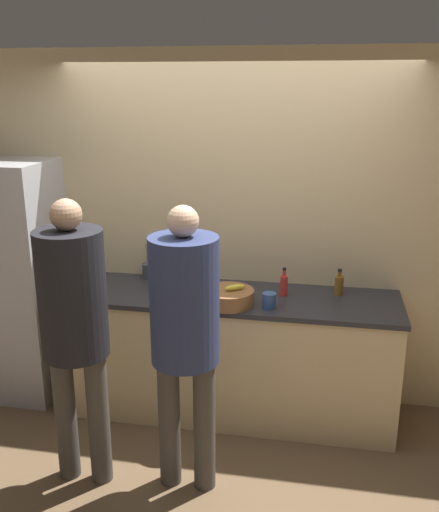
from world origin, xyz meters
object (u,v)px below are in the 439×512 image
refrigerator (9,280)px  person_center (185,323)px  cup_blue (269,301)px  fruit_bowl (229,297)px  bottle_red (284,285)px  utensil_crock (149,270)px  bottle_green (72,277)px  person_left (74,317)px  bottle_amber (339,285)px

refrigerator → person_center: size_ratio=1.05×
cup_blue → fruit_bowl: bearing=177.1°
person_center → bottle_red: bearing=62.1°
utensil_crock → fruit_bowl: bearing=-31.5°
refrigerator → bottle_green: refrigerator is taller
bottle_green → fruit_bowl: bearing=-2.6°
refrigerator → bottle_green: bearing=-14.3°
refrigerator → utensil_crock: refrigerator is taller
person_left → bottle_amber: (1.50, 1.07, -0.08)m
refrigerator → utensil_crock: size_ratio=6.48×
person_center → utensil_crock: person_center is taller
bottle_green → bottle_amber: (1.88, 0.28, -0.03)m
person_center → bottle_red: size_ratio=8.48×
person_center → fruit_bowl: (0.13, 0.68, -0.09)m
bottle_red → bottle_green: (-1.50, -0.19, 0.02)m
refrigerator → fruit_bowl: bearing=-6.6°
refrigerator → person_center: bearing=-28.7°
person_left → bottle_green: 0.88m
person_left → utensil_crock: size_ratio=6.26×
refrigerator → bottle_amber: 2.48m
fruit_bowl → bottle_amber: (0.73, 0.33, 0.02)m
fruit_bowl → utensil_crock: size_ratio=1.23×
person_left → bottle_amber: 1.85m
person_left → bottle_red: size_ratio=8.59×
bottle_green → person_left: bearing=-64.3°
fruit_bowl → bottle_red: (0.35, 0.24, 0.03)m
bottle_green → bottle_amber: bearing=8.4°
utensil_crock → cup_blue: bearing=-24.3°
utensil_crock → cup_blue: utensil_crock is taller
fruit_bowl → bottle_red: bearing=33.9°
bottle_red → bottle_amber: size_ratio=1.08×
person_left → cup_blue: size_ratio=16.96×
fruit_bowl → bottle_green: bottle_green is taller
bottle_amber → person_left: bearing=-144.7°
fruit_bowl → bottle_red: 0.43m
fruit_bowl → cup_blue: 0.28m
person_left → fruit_bowl: (0.77, 0.74, -0.10)m
person_center → bottle_green: person_center is taller
cup_blue → person_center: bearing=-121.5°
bottle_red → refrigerator: bearing=-179.1°
bottle_red → bottle_green: bottle_green is taller
refrigerator → fruit_bowl: 1.76m
utensil_crock → bottle_amber: (1.42, -0.09, 0.01)m
person_center → cup_blue: size_ratio=16.74×
bottle_red → fruit_bowl: bearing=-146.1°
cup_blue → refrigerator: bearing=173.9°
fruit_bowl → bottle_amber: bottle_amber is taller
refrigerator → person_left: (0.97, -0.94, 0.17)m
utensil_crock → cup_blue: (0.96, -0.44, -0.01)m
person_center → person_left: bearing=-174.9°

